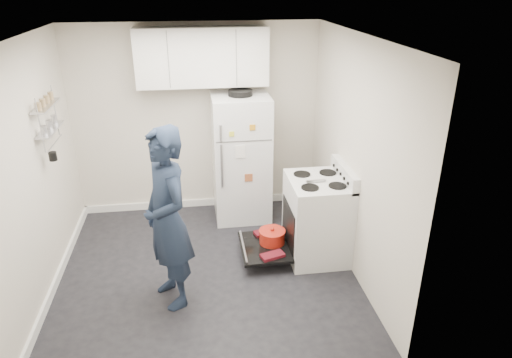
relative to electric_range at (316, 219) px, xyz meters
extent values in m
cube|color=black|center=(-1.26, -0.15, -0.47)|extent=(3.20, 3.20, 0.01)
cube|color=white|center=(-1.26, -0.15, 2.03)|extent=(3.20, 3.20, 0.01)
cube|color=beige|center=(-1.26, 1.45, 0.78)|extent=(3.20, 0.01, 2.50)
cube|color=beige|center=(-1.26, -1.75, 0.78)|extent=(3.20, 0.01, 2.50)
cube|color=beige|center=(-2.86, -0.15, 0.78)|extent=(0.01, 3.20, 2.50)
cube|color=beige|center=(0.34, -0.15, 0.78)|extent=(0.01, 3.20, 2.50)
cube|color=white|center=(-2.85, -0.15, -0.42)|extent=(0.03, 3.20, 0.10)
cube|color=white|center=(-1.26, 1.44, -0.42)|extent=(3.20, 0.03, 0.10)
cube|color=silver|center=(0.01, 0.00, -0.01)|extent=(0.65, 0.76, 0.92)
cube|color=black|center=(-0.06, 0.00, -0.07)|extent=(0.53, 0.60, 0.52)
cube|color=orange|center=(0.21, 0.00, -0.07)|extent=(0.02, 0.56, 0.46)
cylinder|color=black|center=(-0.01, 0.00, -0.25)|extent=(0.34, 0.34, 0.02)
cube|color=silver|center=(0.30, 0.00, 0.54)|extent=(0.08, 0.76, 0.18)
cube|color=silver|center=(0.01, 0.00, 0.47)|extent=(0.65, 0.76, 0.03)
cube|color=#B2B2B7|center=(-0.04, -0.05, 0.50)|extent=(0.22, 0.03, 0.01)
cube|color=black|center=(-0.59, 0.00, -0.32)|extent=(0.55, 0.70, 0.03)
cylinder|color=#B2B2B7|center=(-0.83, 0.00, -0.29)|extent=(0.02, 0.66, 0.02)
cylinder|color=#B42113|center=(-0.49, 0.06, -0.24)|extent=(0.30, 0.30, 0.14)
cylinder|color=#B42113|center=(-0.49, 0.06, -0.16)|extent=(0.31, 0.31, 0.02)
sphere|color=#B42113|center=(-0.49, 0.06, -0.13)|extent=(0.04, 0.04, 0.04)
cube|color=maroon|center=(-0.54, -0.23, -0.29)|extent=(0.29, 0.20, 0.04)
cube|color=maroon|center=(-0.54, 0.27, -0.29)|extent=(0.29, 0.20, 0.04)
cube|color=silver|center=(-0.72, 1.10, 0.36)|extent=(0.72, 0.70, 1.65)
cube|color=#4C4C4C|center=(-0.72, 0.75, 0.71)|extent=(0.68, 0.01, 0.01)
cube|color=#B2B2B7|center=(-1.00, 0.73, 0.83)|extent=(0.03, 0.03, 0.20)
cube|color=#B2B2B7|center=(-1.00, 0.73, 0.41)|extent=(0.03, 0.03, 0.55)
cylinder|color=black|center=(-0.72, 1.10, 1.22)|extent=(0.30, 0.30, 0.07)
cube|color=orange|center=(-0.62, 0.74, 0.88)|extent=(0.07, 0.01, 0.07)
cube|color=#A1542E|center=(-0.67, 0.74, 0.23)|extent=(0.10, 0.01, 0.10)
cube|color=white|center=(-0.77, 0.74, 0.58)|extent=(0.12, 0.01, 0.16)
cube|color=yellow|center=(-0.87, 0.74, 0.81)|extent=(0.06, 0.01, 0.06)
cube|color=silver|center=(-1.16, 1.28, 1.63)|extent=(1.60, 0.33, 0.70)
cube|color=#B2B2B7|center=(-2.78, 0.35, 1.33)|extent=(0.14, 0.60, 0.02)
cube|color=#B2B2B7|center=(-2.78, 0.35, 1.08)|extent=(0.14, 0.60, 0.02)
cylinder|color=black|center=(-2.75, 0.17, 0.85)|extent=(0.08, 0.08, 0.09)
imported|color=#192439|center=(-1.61, -0.58, 0.44)|extent=(0.67, 0.78, 1.81)
camera|label=1|loc=(-1.33, -4.41, 2.53)|focal=32.00mm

